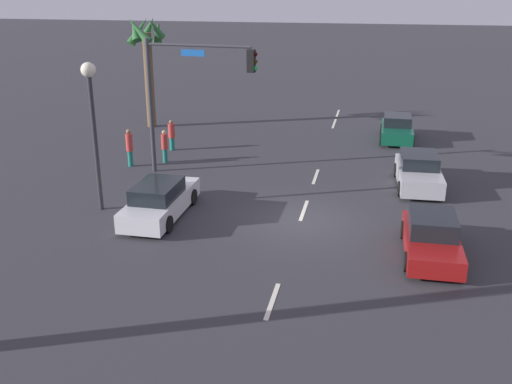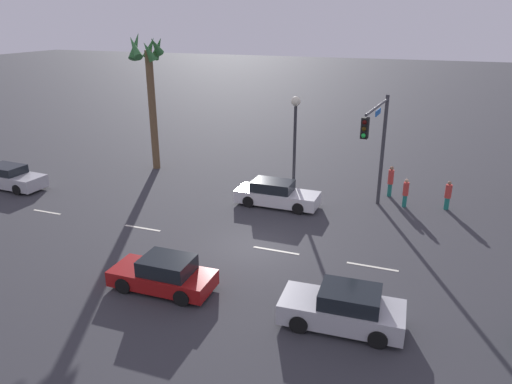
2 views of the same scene
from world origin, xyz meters
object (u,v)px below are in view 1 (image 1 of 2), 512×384
object	(u,v)px
car_1	(432,238)
pedestrian_2	(130,147)
traffic_signal	(185,85)
car_0	(160,201)
car_4	(397,129)
pedestrian_1	(172,134)
palm_tree_0	(147,49)
streetlamp	(92,108)
pedestrian_0	(165,145)
car_3	(418,172)

from	to	relation	value
car_1	pedestrian_2	world-z (taller)	pedestrian_2
car_1	traffic_signal	xyz separation A→B (m)	(6.57, 10.49, 3.58)
car_0	car_1	size ratio (longest dim) A/B	1.14
car_4	pedestrian_1	world-z (taller)	pedestrian_1
palm_tree_0	pedestrian_1	bearing A→B (deg)	-147.72
traffic_signal	car_4	bearing A→B (deg)	-48.93
car_1	pedestrian_1	size ratio (longest dim) A/B	2.49
traffic_signal	car_1	bearing A→B (deg)	-122.07
car_4	streetlamp	world-z (taller)	streetlamp
car_4	car_1	bearing A→B (deg)	-176.90
car_4	pedestrian_0	world-z (taller)	pedestrian_0
car_3	car_4	bearing A→B (deg)	5.43
car_1	streetlamp	world-z (taller)	streetlamp
car_3	traffic_signal	xyz separation A→B (m)	(-0.42, 10.44, 3.54)
car_0	pedestrian_1	xyz separation A→B (m)	(9.03, 2.71, 0.21)
car_3	car_0	bearing A→B (deg)	119.69
car_1	pedestrian_0	size ratio (longest dim) A/B	2.49
pedestrian_0	palm_tree_0	world-z (taller)	palm_tree_0
streetlamp	pedestrian_2	xyz separation A→B (m)	(5.59, 1.14, -3.08)
car_1	palm_tree_0	size ratio (longest dim) A/B	0.61
pedestrian_2	palm_tree_0	xyz separation A→B (m)	(8.07, 2.07, 3.74)
pedestrian_0	pedestrian_1	bearing A→B (deg)	10.59
streetlamp	pedestrian_1	size ratio (longest dim) A/B	3.52
car_4	car_3	bearing A→B (deg)	-174.57
car_0	pedestrian_2	distance (m)	6.96
pedestrian_0	palm_tree_0	distance (m)	8.81
car_1	streetlamp	bearing A→B (deg)	82.58
car_3	pedestrian_0	distance (m)	12.23
traffic_signal	pedestrian_2	xyz separation A→B (m)	(0.65, 3.17, -3.21)
streetlamp	pedestrian_1	bearing A→B (deg)	0.78
traffic_signal	palm_tree_0	xyz separation A→B (m)	(8.72, 5.24, 0.52)
car_1	car_4	bearing A→B (deg)	3.10
streetlamp	palm_tree_0	bearing A→B (deg)	13.23
palm_tree_0	car_1	bearing A→B (deg)	-134.20
traffic_signal	palm_tree_0	distance (m)	10.18
streetlamp	car_0	bearing A→B (deg)	-95.85
car_1	car_3	world-z (taller)	car_3
car_3	pedestrian_0	world-z (taller)	pedestrian_0
car_1	traffic_signal	world-z (taller)	traffic_signal
car_1	pedestrian_0	bearing A→B (deg)	56.19
streetlamp	pedestrian_0	size ratio (longest dim) A/B	3.51
car_0	car_3	xyz separation A→B (m)	(5.63, -9.87, 0.01)
streetlamp	traffic_signal	bearing A→B (deg)	-22.29
pedestrian_0	pedestrian_2	distance (m)	1.73
streetlamp	pedestrian_2	bearing A→B (deg)	11.53
pedestrian_1	palm_tree_0	bearing A→B (deg)	32.28
streetlamp	pedestrian_1	xyz separation A→B (m)	(8.77, 0.12, -3.22)
car_1	palm_tree_0	distance (m)	22.31
traffic_signal	streetlamp	size ratio (longest dim) A/B	1.07
car_1	pedestrian_1	bearing A→B (deg)	50.55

